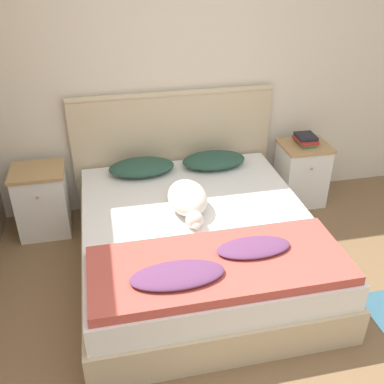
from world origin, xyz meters
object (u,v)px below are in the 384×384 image
(nightstand_left, at_px, (42,201))
(bed, at_px, (197,243))
(pillow_left, at_px, (142,167))
(dog, at_px, (188,199))
(nightstand_right, at_px, (301,173))
(pillow_right, at_px, (214,160))
(book_stack, at_px, (306,139))

(nightstand_left, bearing_deg, bed, -32.82)
(bed, xyz_separation_m, pillow_left, (-0.32, 0.77, 0.30))
(bed, distance_m, pillow_left, 0.89)
(bed, relative_size, dog, 3.17)
(bed, relative_size, nightstand_right, 3.27)
(pillow_right, bearing_deg, pillow_left, 180.00)
(nightstand_right, xyz_separation_m, book_stack, (0.00, 0.01, 0.34))
(nightstand_right, distance_m, pillow_left, 1.53)
(book_stack, bearing_deg, pillow_right, -179.53)
(nightstand_left, xyz_separation_m, nightstand_right, (2.38, 0.00, 0.00))
(bed, xyz_separation_m, dog, (-0.05, 0.11, 0.34))
(pillow_left, height_order, book_stack, book_stack)
(pillow_left, distance_m, dog, 0.72)
(bed, distance_m, nightstand_left, 1.42)
(bed, relative_size, pillow_right, 3.48)
(pillow_right, height_order, dog, dog)
(bed, height_order, pillow_left, pillow_left)
(nightstand_left, relative_size, pillow_right, 1.06)
(nightstand_right, relative_size, book_stack, 2.62)
(bed, xyz_separation_m, pillow_right, (0.32, 0.77, 0.30))
(nightstand_right, bearing_deg, book_stack, 75.69)
(bed, height_order, book_stack, book_stack)
(bed, relative_size, nightstand_left, 3.27)
(bed, height_order, dog, dog)
(nightstand_left, xyz_separation_m, pillow_left, (0.87, 0.01, 0.23))
(pillow_left, relative_size, dog, 0.91)
(book_stack, bearing_deg, pillow_left, -179.73)
(bed, distance_m, dog, 0.36)
(pillow_left, bearing_deg, dog, -67.81)
(pillow_right, bearing_deg, dog, -119.24)
(bed, relative_size, book_stack, 8.57)
(pillow_right, height_order, book_stack, book_stack)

